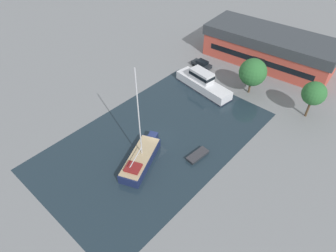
{
  "coord_description": "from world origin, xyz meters",
  "views": [
    {
      "loc": [
        23.15,
        -22.96,
        31.82
      ],
      "look_at": [
        0.0,
        2.66,
        1.0
      ],
      "focal_mm": 32.0,
      "sensor_mm": 36.0,
      "label": 1
    }
  ],
  "objects": [
    {
      "name": "motor_cruiser",
      "position": [
        -2.94,
        15.42,
        1.31
      ],
      "size": [
        11.98,
        4.65,
        3.61
      ],
      "rotation": [
        0.0,
        0.0,
        1.43
      ],
      "color": "white",
      "rests_on": "water_canal"
    },
    {
      "name": "ground_plane",
      "position": [
        0.0,
        0.0,
        0.0
      ],
      "size": [
        440.0,
        440.0,
        0.0
      ],
      "primitive_type": "plane",
      "color": "gray"
    },
    {
      "name": "quay_tree_by_water",
      "position": [
        14.48,
        20.69,
        4.53
      ],
      "size": [
        3.77,
        3.77,
        6.43
      ],
      "color": "brown",
      "rests_on": "ground"
    },
    {
      "name": "small_dinghy",
      "position": [
        6.82,
        1.41,
        0.27
      ],
      "size": [
        1.68,
        3.61,
        0.52
      ],
      "rotation": [
        0.0,
        0.0,
        3.06
      ],
      "color": "#23282D",
      "rests_on": "water_canal"
    },
    {
      "name": "parked_car",
      "position": [
        -7.78,
        21.47,
        0.78
      ],
      "size": [
        4.28,
        1.94,
        1.53
      ],
      "rotation": [
        0.0,
        0.0,
        1.53
      ],
      "color": "#1E2328",
      "rests_on": "ground"
    },
    {
      "name": "water_canal",
      "position": [
        0.0,
        0.0,
        0.0
      ],
      "size": [
        21.36,
        35.52,
        0.01
      ],
      "primitive_type": "cube",
      "color": "#1E2D38",
      "rests_on": "ground"
    },
    {
      "name": "quay_tree_near_building",
      "position": [
        3.96,
        20.28,
        4.22
      ],
      "size": [
        4.82,
        4.82,
        6.64
      ],
      "color": "brown",
      "rests_on": "ground"
    },
    {
      "name": "sailboat_moored",
      "position": [
        1.6,
        -4.72,
        0.83
      ],
      "size": [
        5.85,
        9.58,
        14.95
      ],
      "rotation": [
        0.0,
        0.0,
        0.4
      ],
      "color": "#19234C",
      "rests_on": "water_canal"
    },
    {
      "name": "warehouse_building",
      "position": [
        1.0,
        32.27,
        3.29
      ],
      "size": [
        26.75,
        12.28,
        6.51
      ],
      "rotation": [
        0.0,
        0.0,
        0.09
      ],
      "color": "#C64C3D",
      "rests_on": "ground"
    }
  ]
}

